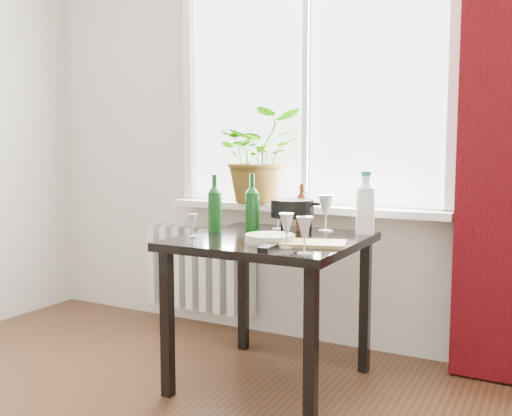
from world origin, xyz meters
The scene contains 18 objects.
window centered at (0.00, 2.22, 1.60)m, with size 1.72×0.08×1.62m.
windowsill centered at (0.00, 2.15, 0.82)m, with size 1.72×0.20×0.04m.
radiator centered at (-0.75, 2.18, 0.38)m, with size 0.80×0.10×0.55m.
table centered at (0.10, 1.55, 0.65)m, with size 0.85×0.85×0.74m.
potted_plant centered at (-0.28, 2.14, 1.13)m, with size 0.51×0.44×0.56m, color #2B7B20.
wine_bottle_left centered at (-0.25, 1.58, 0.89)m, with size 0.07×0.07×0.30m, color #0B3E11, non-canonical shape.
wine_bottle_right centered at (-0.06, 1.66, 0.89)m, with size 0.07×0.07×0.31m, color #0C4010, non-canonical shape.
bottle_amber centered at (0.13, 1.84, 0.87)m, with size 0.06×0.06×0.25m, color maroon, non-canonical shape.
cleaning_bottle centered at (0.47, 1.88, 0.90)m, with size 0.09×0.09×0.33m, color white, non-canonical shape.
wineglass_front_right centered at (0.29, 1.31, 0.82)m, with size 0.07×0.07×0.15m, color silver, non-canonical shape.
wineglass_far_right centered at (0.42, 1.21, 0.82)m, with size 0.07×0.07×0.16m, color silver, non-canonical shape.
wineglass_back_center centered at (0.26, 1.87, 0.84)m, with size 0.08×0.08×0.20m, color silver, non-canonical shape.
wineglass_back_left centered at (0.01, 1.81, 0.82)m, with size 0.07×0.07×0.16m, color silver, non-canonical shape.
wineglass_front_left centered at (-0.24, 1.37, 0.80)m, with size 0.05×0.05×0.12m, color silver, non-canonical shape.
plate_stack centered at (0.17, 1.40, 0.76)m, with size 0.24×0.24×0.04m, color beige.
fondue_pot centered at (0.13, 1.73, 0.83)m, with size 0.26×0.22×0.17m, color black, non-canonical shape.
tv_remote centered at (0.24, 1.25, 0.75)m, with size 0.05×0.16×0.02m, color black.
cutting_board centered at (0.37, 1.43, 0.75)m, with size 0.29×0.19×0.02m, color #A28849.
Camera 1 is at (1.34, -0.92, 1.17)m, focal length 40.00 mm.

